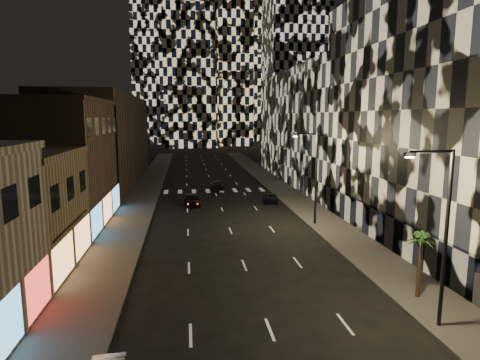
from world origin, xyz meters
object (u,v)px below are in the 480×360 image
object	(u,v)px
car_dark_rightlane	(271,198)
palm_tree	(421,243)
streetlight_far	(314,172)
car_dark_oncoming	(217,185)
streetlight_near	(442,227)
car_dark_midlane	(192,200)

from	to	relation	value
car_dark_rightlane	palm_tree	distance (m)	28.06
car_dark_rightlane	palm_tree	xyz separation A→B (m)	(2.95, -27.75, 2.89)
streetlight_far	car_dark_oncoming	bearing A→B (deg)	110.48
streetlight_near	car_dark_midlane	world-z (taller)	streetlight_near
palm_tree	streetlight_far	bearing A→B (deg)	93.58
car_dark_rightlane	palm_tree	world-z (taller)	palm_tree
streetlight_near	car_dark_rightlane	size ratio (longest dim) A/B	2.36
streetlight_near	car_dark_midlane	size ratio (longest dim) A/B	2.10
car_dark_midlane	car_dark_oncoming	distance (m)	11.22
car_dark_midlane	streetlight_near	bearing A→B (deg)	-71.51
streetlight_near	car_dark_oncoming	xyz separation A→B (m)	(-7.85, 41.03, -4.68)
car_dark_midlane	car_dark_rightlane	xyz separation A→B (m)	(9.83, 0.49, -0.20)
car_dark_oncoming	car_dark_rightlane	bearing A→B (deg)	128.12
car_dark_oncoming	palm_tree	bearing A→B (deg)	110.71
palm_tree	car_dark_rightlane	bearing A→B (deg)	96.07
streetlight_near	car_dark_rightlane	world-z (taller)	streetlight_near
streetlight_far	car_dark_midlane	size ratio (longest dim) A/B	2.10
streetlight_far	palm_tree	distance (m)	16.91
streetlight_far	car_dark_rightlane	size ratio (longest dim) A/B	2.36
streetlight_near	streetlight_far	size ratio (longest dim) A/B	1.00
car_dark_rightlane	streetlight_far	bearing A→B (deg)	-72.48
car_dark_midlane	palm_tree	bearing A→B (deg)	-67.43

